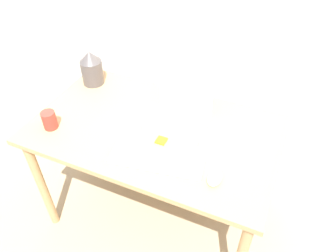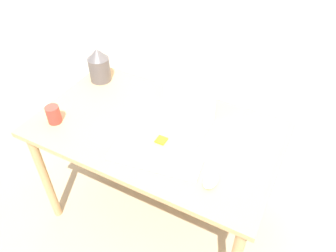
# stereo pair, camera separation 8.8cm
# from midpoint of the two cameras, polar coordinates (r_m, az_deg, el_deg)

# --- Properties ---
(wall_back) EXTENTS (6.00, 0.05, 2.50)m
(wall_back) POSITION_cam_midpoint_polar(r_m,az_deg,el_deg) (1.83, 2.17, 20.03)
(wall_back) COLOR white
(wall_back) RESTS_ON ground_plane
(desk) EXTENTS (1.30, 0.77, 0.76)m
(desk) POSITION_cam_midpoint_polar(r_m,az_deg,el_deg) (1.79, -3.68, -2.55)
(desk) COLOR tan
(desk) RESTS_ON ground_plane
(laptop) EXTENTS (0.30, 0.25, 0.26)m
(laptop) POSITION_cam_midpoint_polar(r_m,az_deg,el_deg) (1.75, 0.76, 2.57)
(laptop) COLOR white
(laptop) RESTS_ON desk
(keyboard) EXTENTS (0.46, 0.21, 0.02)m
(keyboard) POSITION_cam_midpoint_polar(r_m,az_deg,el_deg) (1.55, -3.58, -5.89)
(keyboard) COLOR silver
(keyboard) RESTS_ON desk
(mouse) EXTENTS (0.06, 0.11, 0.04)m
(mouse) POSITION_cam_midpoint_polar(r_m,az_deg,el_deg) (1.48, 6.44, -8.94)
(mouse) COLOR white
(mouse) RESTS_ON desk
(vase) EXTENTS (0.13, 0.13, 0.22)m
(vase) POSITION_cam_midpoint_polar(r_m,az_deg,el_deg) (2.07, -14.39, 9.74)
(vase) COLOR #514C4C
(vase) RESTS_ON desk
(mp3_player) EXTENTS (0.05, 0.05, 0.01)m
(mp3_player) POSITION_cam_midpoint_polar(r_m,az_deg,el_deg) (1.65, -2.70, -2.58)
(mp3_player) COLOR orange
(mp3_player) RESTS_ON desk
(mug) EXTENTS (0.07, 0.07, 0.10)m
(mug) POSITION_cam_midpoint_polar(r_m,az_deg,el_deg) (1.82, -21.26, 0.94)
(mug) COLOR #9E382D
(mug) RESTS_ON desk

